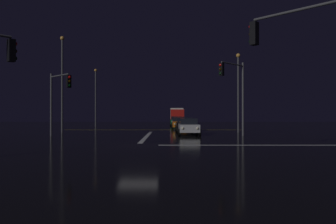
{
  "coord_description": "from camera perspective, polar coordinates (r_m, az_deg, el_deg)",
  "views": [
    {
      "loc": [
        1.89,
        -20.75,
        1.99
      ],
      "look_at": [
        1.88,
        11.84,
        2.17
      ],
      "focal_mm": 34.94,
      "sensor_mm": 36.0,
      "label": 1
    }
  ],
  "objects": [
    {
      "name": "ground",
      "position": [
        20.93,
        -5.19,
        -5.92
      ],
      "size": [
        120.0,
        120.0,
        0.1
      ],
      "primitive_type": "cube",
      "color": "black"
    },
    {
      "name": "stop_line_north",
      "position": [
        29.12,
        -3.71,
        -4.24
      ],
      "size": [
        0.35,
        14.11,
        0.01
      ],
      "color": "white",
      "rests_on": "ground"
    },
    {
      "name": "centre_line_ns",
      "position": [
        40.68,
        -2.64,
        -3.12
      ],
      "size": [
        22.0,
        0.15,
        0.01
      ],
      "color": "yellow",
      "rests_on": "ground"
    },
    {
      "name": "crosswalk_bar_east",
      "position": [
        21.82,
        17.3,
        -5.54
      ],
      "size": [
        14.11,
        0.4,
        0.01
      ],
      "color": "white",
      "rests_on": "ground"
    },
    {
      "name": "sedan_silver",
      "position": [
        30.95,
        3.62,
        -2.53
      ],
      "size": [
        2.02,
        4.33,
        1.57
      ],
      "color": "#B7B7BC",
      "rests_on": "ground"
    },
    {
      "name": "sedan_black",
      "position": [
        36.82,
        2.92,
        -2.17
      ],
      "size": [
        2.02,
        4.33,
        1.57
      ],
      "color": "black",
      "rests_on": "ground"
    },
    {
      "name": "sedan_orange",
      "position": [
        42.75,
        2.01,
        -1.92
      ],
      "size": [
        2.02,
        4.33,
        1.57
      ],
      "color": "#C66014",
      "rests_on": "ground"
    },
    {
      "name": "sedan_blue",
      "position": [
        48.06,
        1.83,
        -1.74
      ],
      "size": [
        2.02,
        4.33,
        1.57
      ],
      "color": "navy",
      "rests_on": "ground"
    },
    {
      "name": "sedan_green",
      "position": [
        54.79,
        1.43,
        -1.57
      ],
      "size": [
        2.02,
        4.33,
        1.57
      ],
      "color": "#14512D",
      "rests_on": "ground"
    },
    {
      "name": "box_truck",
      "position": [
        62.54,
        1.57,
        -0.58
      ],
      "size": [
        2.68,
        8.28,
        3.08
      ],
      "color": "red",
      "rests_on": "ground"
    },
    {
      "name": "traffic_signal_nw",
      "position": [
        29.97,
        -18.51,
        3.24
      ],
      "size": [
        2.58,
        2.58,
        5.62
      ],
      "color": "#4C4C51",
      "rests_on": "ground"
    },
    {
      "name": "traffic_signal_se",
      "position": [
        14.62,
        22.81,
        9.68
      ],
      "size": [
        3.12,
        3.12,
        6.59
      ],
      "color": "#4C4C51",
      "rests_on": "ground"
    },
    {
      "name": "traffic_signal_ne",
      "position": [
        29.12,
        11.54,
        4.61
      ],
      "size": [
        2.62,
        2.62,
        6.61
      ],
      "color": "#4C4C51",
      "rests_on": "ground"
    },
    {
      "name": "streetlamp_left_near",
      "position": [
        36.56,
        -17.96,
        5.71
      ],
      "size": [
        0.44,
        0.44,
        10.24
      ],
      "color": "#424247",
      "rests_on": "ground"
    },
    {
      "name": "streetlamp_right_near",
      "position": [
        35.5,
        12.17,
        4.36
      ],
      "size": [
        0.44,
        0.44,
        8.41
      ],
      "color": "#424247",
      "rests_on": "ground"
    },
    {
      "name": "streetlamp_left_far",
      "position": [
        51.91,
        -12.49,
        3.2
      ],
      "size": [
        0.44,
        0.44,
        8.97
      ],
      "color": "#424247",
      "rests_on": "ground"
    }
  ]
}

